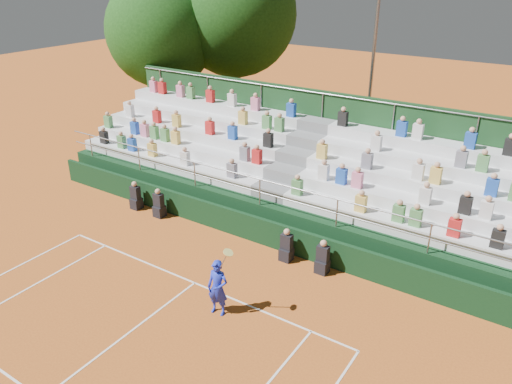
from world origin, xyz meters
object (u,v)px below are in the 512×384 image
Objects in this scene: tree_west at (161,32)px; floodlight_mast at (372,66)px; tennis_player at (218,288)px; tree_east at (235,15)px.

tree_west is 1.08× the size of floodlight_mast.
floodlight_mast reaches higher than tennis_player.
tree_west is (-12.66, 11.76, 4.84)m from tennis_player.
tennis_player is at bearing -85.03° from floodlight_mast.
tree_west is at bearing -134.26° from tree_east.
tree_east reaches higher than tennis_player.
floodlight_mast is at bearing 94.97° from tennis_player.
tennis_player is 0.25× the size of tree_west.
tennis_player is at bearing -56.34° from tree_east.
tree_west is 11.66m from floodlight_mast.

